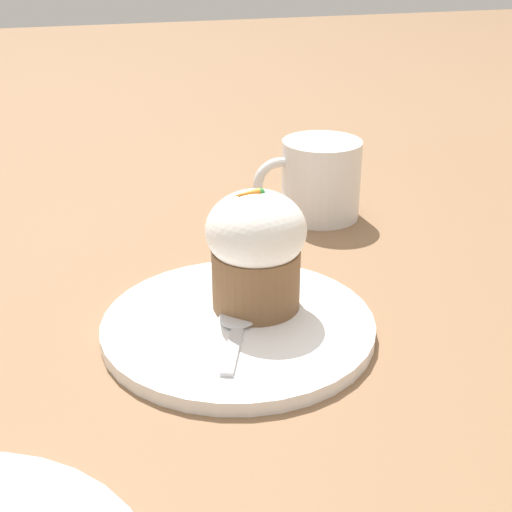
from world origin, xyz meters
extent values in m
plane|color=#846042|center=(0.00, 0.00, 0.00)|extent=(4.00, 4.00, 0.00)
cylinder|color=white|center=(0.00, 0.00, 0.01)|extent=(0.23, 0.23, 0.01)
cylinder|color=brown|center=(-0.02, -0.02, 0.04)|extent=(0.08, 0.08, 0.05)
ellipsoid|color=white|center=(-0.02, -0.02, 0.08)|extent=(0.08, 0.08, 0.07)
cone|color=orange|center=(-0.01, -0.02, 0.12)|extent=(0.02, 0.01, 0.01)
sphere|color=green|center=(-0.03, -0.02, 0.12)|extent=(0.01, 0.01, 0.01)
cube|color=silver|center=(0.02, 0.04, 0.01)|extent=(0.04, 0.07, 0.00)
ellipsoid|color=silver|center=(0.00, 0.00, 0.02)|extent=(0.05, 0.05, 0.01)
cylinder|color=white|center=(-0.16, -0.22, 0.05)|extent=(0.09, 0.09, 0.09)
torus|color=white|center=(-0.11, -0.22, 0.05)|extent=(0.06, 0.01, 0.06)
camera|label=1|loc=(0.13, 0.50, 0.32)|focal=50.00mm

